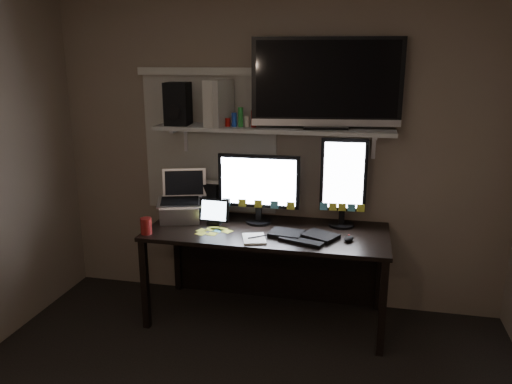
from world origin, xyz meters
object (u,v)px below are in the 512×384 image
(monitor_portrait, at_px, (343,182))
(keyboard, at_px, (303,235))
(tablet, at_px, (214,212))
(cup, at_px, (146,226))
(speaker, at_px, (178,104))
(tv, at_px, (327,83))
(game_console, at_px, (219,103))
(desk, at_px, (270,246))
(mouse, at_px, (349,239))
(laptop, at_px, (180,197))
(monitor_landscape, at_px, (259,188))

(monitor_portrait, bearing_deg, keyboard, -133.02)
(tablet, distance_m, cup, 0.53)
(cup, xyz_separation_m, speaker, (0.11, 0.44, 0.85))
(speaker, bearing_deg, tv, -4.51)
(tv, bearing_deg, game_console, 173.90)
(tv, relative_size, speaker, 3.35)
(desk, distance_m, game_console, 1.18)
(mouse, distance_m, laptop, 1.35)
(laptop, bearing_deg, monitor_landscape, -9.84)
(mouse, height_order, game_console, game_console)
(keyboard, distance_m, laptop, 1.03)
(monitor_portrait, distance_m, laptop, 1.27)
(desk, bearing_deg, tv, 12.14)
(desk, height_order, monitor_portrait, monitor_portrait)
(speaker, bearing_deg, monitor_landscape, -7.81)
(laptop, relative_size, speaker, 1.21)
(monitor_portrait, xyz_separation_m, cup, (-1.39, -0.49, -0.29))
(desk, distance_m, speaker, 1.32)
(monitor_landscape, height_order, keyboard, monitor_landscape)
(monitor_landscape, relative_size, speaker, 1.97)
(mouse, height_order, cup, cup)
(monitor_portrait, xyz_separation_m, keyboard, (-0.26, -0.31, -0.33))
(cup, bearing_deg, tv, 21.06)
(tablet, bearing_deg, speaker, 160.06)
(cup, bearing_deg, laptop, 68.43)
(mouse, bearing_deg, monitor_portrait, 117.08)
(tv, relative_size, game_console, 3.15)
(keyboard, xyz_separation_m, cup, (-1.14, -0.18, 0.05))
(keyboard, relative_size, laptop, 1.26)
(monitor_landscape, relative_size, laptop, 1.63)
(tv, bearing_deg, mouse, -62.86)
(tv, distance_m, speaker, 1.14)
(monitor_landscape, relative_size, monitor_portrait, 0.92)
(keyboard, bearing_deg, tablet, -172.40)
(tablet, relative_size, tv, 0.22)
(mouse, relative_size, speaker, 0.30)
(desk, height_order, monitor_landscape, monitor_landscape)
(desk, bearing_deg, game_console, 171.64)
(monitor_landscape, distance_m, tablet, 0.39)
(monitor_portrait, xyz_separation_m, tv, (-0.15, -0.01, 0.73))
(tv, height_order, speaker, tv)
(tablet, xyz_separation_m, laptop, (-0.29, 0.03, 0.09))
(monitor_landscape, relative_size, cup, 5.28)
(laptop, bearing_deg, mouse, -25.28)
(keyboard, height_order, laptop, laptop)
(mouse, xyz_separation_m, speaker, (-1.35, 0.28, 0.89))
(monitor_landscape, bearing_deg, speaker, 177.80)
(mouse, distance_m, tablet, 1.05)
(laptop, xyz_separation_m, game_console, (0.30, 0.11, 0.73))
(tv, bearing_deg, monitor_portrait, -4.97)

